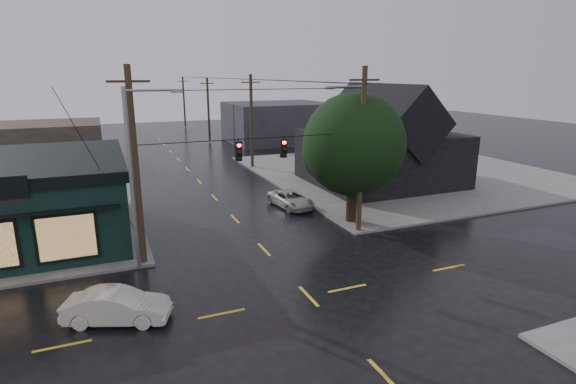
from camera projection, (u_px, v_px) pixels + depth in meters
name	position (u px, v px, depth m)	size (l,w,h in m)	color
ground_plane	(309.00, 296.00, 20.21)	(160.00, 160.00, 0.00)	black
sidewalk_ne	(404.00, 172.00, 45.45)	(28.00, 28.00, 0.15)	#605E5A
ne_building	(381.00, 134.00, 39.79)	(12.60, 11.60, 8.75)	black
corner_tree	(354.00, 145.00, 28.85)	(6.67, 6.67, 8.47)	black
utility_pole_nw	(144.00, 264.00, 23.61)	(2.00, 0.32, 10.15)	#332316
utility_pole_ne	(358.00, 232.00, 28.42)	(2.00, 0.32, 10.15)	#332316
utility_pole_far_a	(253.00, 168.00, 47.62)	(2.00, 0.32, 9.65)	#332316
utility_pole_far_b	(210.00, 142.00, 65.49)	(2.00, 0.32, 9.15)	#332316
utility_pole_far_c	(186.00, 127.00, 83.35)	(2.00, 0.32, 9.15)	#332316
span_signal_assembly	(261.00, 149.00, 24.59)	(13.00, 0.48, 1.23)	black
streetlight_nw	(140.00, 270.00, 22.88)	(5.40, 0.30, 9.15)	gray
streetlight_ne	(359.00, 227.00, 29.23)	(5.40, 0.30, 9.15)	gray
bg_building_west	(44.00, 143.00, 50.20)	(12.00, 10.00, 4.40)	#312724
bg_building_east	(278.00, 122.00, 65.60)	(14.00, 12.00, 5.60)	#292A2F
sedan_cream	(117.00, 306.00, 17.97)	(1.44, 4.12, 1.36)	silver
suv_silver	(291.00, 199.00, 33.56)	(2.03, 4.40, 1.22)	#B0B0A3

